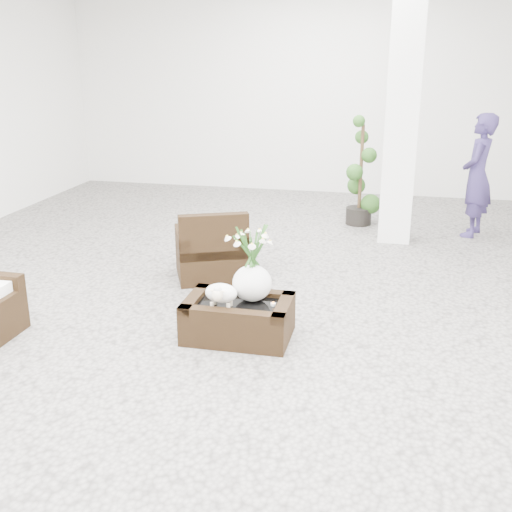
# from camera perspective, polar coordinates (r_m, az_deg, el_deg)

# --- Properties ---
(ground) EXTENTS (11.00, 11.00, 0.00)m
(ground) POSITION_cam_1_polar(r_m,az_deg,el_deg) (5.91, 0.21, -5.42)
(ground) COLOR gray
(ground) RESTS_ON ground
(column) EXTENTS (0.40, 0.40, 3.50)m
(column) POSITION_cam_1_polar(r_m,az_deg,el_deg) (8.10, 13.24, 13.42)
(column) COLOR white
(column) RESTS_ON ground
(coffee_table) EXTENTS (0.90, 0.60, 0.31)m
(coffee_table) POSITION_cam_1_polar(r_m,az_deg,el_deg) (5.42, -1.62, -5.86)
(coffee_table) COLOR black
(coffee_table) RESTS_ON ground
(sheep_figurine) EXTENTS (0.28, 0.23, 0.21)m
(sheep_figurine) POSITION_cam_1_polar(r_m,az_deg,el_deg) (5.26, -3.18, -3.58)
(sheep_figurine) COLOR white
(sheep_figurine) RESTS_ON coffee_table
(planter_narcissus) EXTENTS (0.44, 0.44, 0.80)m
(planter_narcissus) POSITION_cam_1_polar(r_m,az_deg,el_deg) (5.29, -0.36, -0.02)
(planter_narcissus) COLOR white
(planter_narcissus) RESTS_ON coffee_table
(tealight) EXTENTS (0.04, 0.04, 0.03)m
(tealight) POSITION_cam_1_polar(r_m,az_deg,el_deg) (5.31, 1.56, -4.38)
(tealight) COLOR white
(tealight) RESTS_ON coffee_table
(armchair) EXTENTS (0.94, 0.93, 0.77)m
(armchair) POSITION_cam_1_polar(r_m,az_deg,el_deg) (6.80, -4.14, 1.26)
(armchair) COLOR black
(armchair) RESTS_ON ground
(topiary) EXTENTS (0.40, 0.40, 1.50)m
(topiary) POSITION_cam_1_polar(r_m,az_deg,el_deg) (8.91, 9.52, 7.55)
(topiary) COLOR #234717
(topiary) RESTS_ON ground
(shopper) EXTENTS (0.55, 0.68, 1.61)m
(shopper) POSITION_cam_1_polar(r_m,az_deg,el_deg) (8.73, 19.50, 6.91)
(shopper) COLOR #332858
(shopper) RESTS_ON ground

